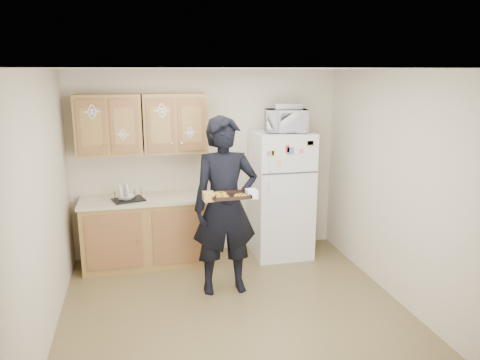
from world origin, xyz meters
name	(u,v)px	position (x,y,z in m)	size (l,w,h in m)	color
floor	(235,311)	(0.00, 0.00, 0.00)	(3.60, 3.60, 0.00)	brown
ceiling	(235,69)	(0.00, 0.00, 2.50)	(3.60, 3.60, 0.00)	silver
wall_back	(207,163)	(0.00, 1.80, 1.25)	(3.60, 0.04, 2.50)	beige
wall_front	(296,271)	(0.00, -1.80, 1.25)	(3.60, 0.04, 2.50)	beige
wall_left	(43,209)	(-1.80, 0.00, 1.25)	(0.04, 3.60, 2.50)	beige
wall_right	(397,187)	(1.80, 0.00, 1.25)	(0.04, 3.60, 2.50)	beige
refrigerator	(281,194)	(0.95, 1.43, 0.85)	(0.75, 0.70, 1.70)	white
base_cabinet	(147,233)	(-0.85, 1.48, 0.43)	(1.60, 0.60, 0.86)	olive
countertop	(145,199)	(-0.85, 1.48, 0.88)	(1.64, 0.64, 0.04)	beige
upper_cab_left	(108,125)	(-1.25, 1.61, 1.83)	(0.80, 0.33, 0.75)	olive
upper_cab_right	(175,123)	(-0.43, 1.61, 1.83)	(0.80, 0.33, 0.75)	olive
cereal_box	(309,234)	(1.47, 1.67, 0.16)	(0.20, 0.07, 0.32)	gold
person	(225,206)	(0.00, 0.52, 1.00)	(0.73, 0.48, 2.01)	black
baking_tray	(230,196)	(0.00, 0.22, 1.21)	(0.40, 0.29, 0.04)	black
pizza_front_left	(223,197)	(-0.09, 0.15, 1.22)	(0.13, 0.13, 0.02)	orange
pizza_front_right	(241,196)	(0.09, 0.16, 1.22)	(0.13, 0.13, 0.02)	orange
pizza_back_left	(220,193)	(-0.10, 0.29, 1.22)	(0.13, 0.13, 0.02)	orange
microwave	(286,121)	(0.98, 1.38, 1.85)	(0.53, 0.36, 0.30)	white
foil_pan	(288,106)	(1.01, 1.41, 2.03)	(0.35, 0.24, 0.07)	#B3B3BA
dish_rack	(128,195)	(-1.06, 1.40, 0.97)	(0.37, 0.28, 0.15)	black
bowl	(127,197)	(-1.07, 1.40, 0.94)	(0.21, 0.21, 0.05)	white
soap_bottle	(200,189)	(-0.15, 1.40, 0.99)	(0.08, 0.08, 0.18)	white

